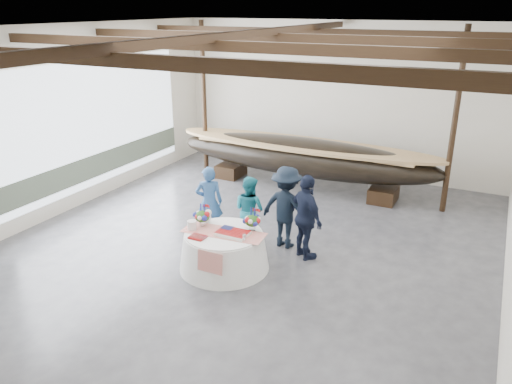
% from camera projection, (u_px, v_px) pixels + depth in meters
% --- Properties ---
extents(floor, '(10.00, 12.00, 0.01)m').
position_uv_depth(floor, '(244.00, 249.00, 10.64)').
color(floor, '#3D3D42').
rests_on(floor, ground).
extents(wall_back, '(10.00, 0.02, 4.50)m').
position_uv_depth(wall_back, '(337.00, 99.00, 14.87)').
color(wall_back, silver).
rests_on(wall_back, ground).
extents(wall_left, '(0.02, 12.00, 4.50)m').
position_uv_depth(wall_left, '(59.00, 122.00, 11.94)').
color(wall_left, silver).
rests_on(wall_left, ground).
extents(ceiling, '(10.00, 12.00, 0.01)m').
position_uv_depth(ceiling, '(242.00, 28.00, 9.06)').
color(ceiling, white).
rests_on(ceiling, wall_back).
extents(pavilion_structure, '(9.80, 11.76, 4.50)m').
position_uv_depth(pavilion_structure, '(260.00, 53.00, 9.84)').
color(pavilion_structure, black).
rests_on(pavilion_structure, ground).
extents(open_bay, '(0.03, 7.00, 3.20)m').
position_uv_depth(open_bay, '(93.00, 131.00, 12.91)').
color(open_bay, silver).
rests_on(open_bay, ground).
extents(longboat_display, '(7.71, 1.54, 1.45)m').
position_uv_depth(longboat_display, '(303.00, 157.00, 13.90)').
color(longboat_display, black).
rests_on(longboat_display, ground).
extents(banquet_table, '(1.77, 1.77, 0.76)m').
position_uv_depth(banquet_table, '(224.00, 250.00, 9.77)').
color(banquet_table, white).
rests_on(banquet_table, ground).
extents(tabletop_items, '(1.68, 1.04, 0.40)m').
position_uv_depth(tabletop_items, '(224.00, 222.00, 9.73)').
color(tabletop_items, red).
rests_on(tabletop_items, banquet_table).
extents(guest_woman_blue, '(0.71, 0.65, 1.64)m').
position_uv_depth(guest_woman_blue, '(209.00, 202.00, 10.98)').
color(guest_woman_blue, navy).
rests_on(guest_woman_blue, ground).
extents(guest_woman_teal, '(0.84, 0.73, 1.50)m').
position_uv_depth(guest_woman_teal, '(249.00, 210.00, 10.76)').
color(guest_woman_teal, teal).
rests_on(guest_woman_teal, ground).
extents(guest_man_left, '(1.21, 0.78, 1.78)m').
position_uv_depth(guest_man_left, '(286.00, 207.00, 10.50)').
color(guest_man_left, black).
rests_on(guest_man_left, ground).
extents(guest_man_right, '(1.10, 0.98, 1.79)m').
position_uv_depth(guest_man_right, '(306.00, 218.00, 9.99)').
color(guest_man_right, black).
rests_on(guest_man_right, ground).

